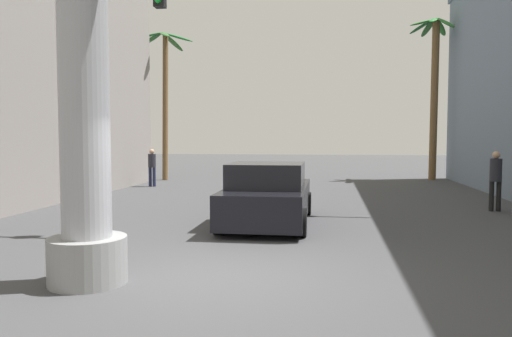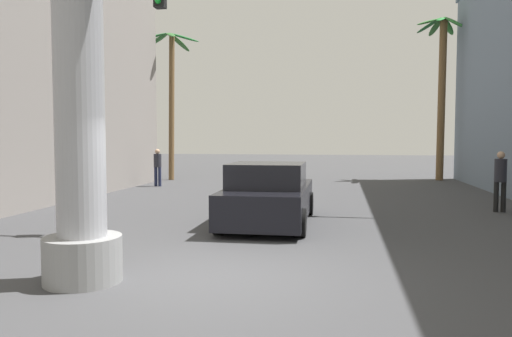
{
  "view_description": "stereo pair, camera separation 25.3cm",
  "coord_description": "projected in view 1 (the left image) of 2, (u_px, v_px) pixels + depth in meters",
  "views": [
    {
      "loc": [
        1.71,
        -7.55,
        2.19
      ],
      "look_at": [
        0.0,
        3.97,
        1.46
      ],
      "focal_mm": 35.0,
      "sensor_mm": 36.0,
      "label": 1
    },
    {
      "loc": [
        1.96,
        -7.51,
        2.19
      ],
      "look_at": [
        0.0,
        3.97,
        1.46
      ],
      "focal_mm": 35.0,
      "sensor_mm": 36.0,
      "label": 2
    }
  ],
  "objects": [
    {
      "name": "palm_tree_far_right",
      "position": [
        434.0,
        80.0,
        25.48
      ],
      "size": [
        2.71,
        2.68,
        8.3
      ],
      "color": "brown",
      "rests_on": "ground"
    },
    {
      "name": "palm_tree_far_left",
      "position": [
        164.0,
        81.0,
        25.54
      ],
      "size": [
        3.33,
        3.2,
        7.62
      ],
      "color": "brown",
      "rests_on": "ground"
    },
    {
      "name": "ground_plane",
      "position": [
        281.0,
        199.0,
        17.71
      ],
      "size": [
        91.92,
        91.92,
        0.0
      ],
      "primitive_type": "plane",
      "color": "#424244"
    },
    {
      "name": "car_lead",
      "position": [
        268.0,
        196.0,
        12.6
      ],
      "size": [
        2.1,
        4.63,
        1.56
      ],
      "color": "black",
      "rests_on": "ground"
    },
    {
      "name": "pedestrian_mid_right",
      "position": [
        496.0,
        176.0,
        14.74
      ],
      "size": [
        0.35,
        0.35,
        1.79
      ],
      "color": "black",
      "rests_on": "ground"
    },
    {
      "name": "traffic_light_mast",
      "position": [
        36.0,
        49.0,
        11.69
      ],
      "size": [
        5.71,
        0.32,
        6.01
      ],
      "color": "#333333",
      "rests_on": "ground"
    },
    {
      "name": "street_lamp",
      "position": [
        500.0,
        71.0,
        13.93
      ],
      "size": [
        2.94,
        0.28,
        6.51
      ],
      "color": "#59595E",
      "rests_on": "ground"
    },
    {
      "name": "pedestrian_far_left",
      "position": [
        152.0,
        165.0,
        22.22
      ],
      "size": [
        0.39,
        0.39,
        1.67
      ],
      "color": "#1E233F",
      "rests_on": "ground"
    }
  ]
}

